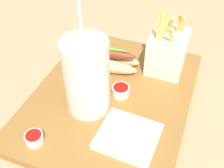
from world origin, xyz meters
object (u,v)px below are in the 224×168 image
soda_cup (87,77)px  ketchup_cup_2 (34,138)px  fries_basket (168,51)px  napkin_stack (128,136)px  hot_dog_1 (103,59)px  ketchup_cup_1 (121,91)px

soda_cup → ketchup_cup_2: 0.15m
soda_cup → ketchup_cup_2: size_ratio=7.64×
fries_basket → napkin_stack: bearing=-4.2°
soda_cup → ketchup_cup_2: soda_cup is taller
ketchup_cup_2 → napkin_stack: (-0.07, 0.16, -0.01)m
hot_dog_1 → ketchup_cup_2: (0.25, -0.03, -0.01)m
soda_cup → fries_basket: 0.22m
soda_cup → ketchup_cup_1: soda_cup is taller
ketchup_cup_1 → ketchup_cup_2: size_ratio=1.12×
napkin_stack → ketchup_cup_1: bearing=-153.6°
hot_dog_1 → napkin_stack: 0.22m
hot_dog_1 → napkin_stack: bearing=34.7°
soda_cup → napkin_stack: soda_cup is taller
hot_dog_1 → napkin_stack: size_ratio=1.63×
ketchup_cup_2 → hot_dog_1: bearing=172.3°
fries_basket → ketchup_cup_1: fries_basket is taller
hot_dog_1 → soda_cup: bearing=9.5°
fries_basket → ketchup_cup_1: (0.13, -0.07, -0.04)m
soda_cup → napkin_stack: (0.05, 0.10, -0.07)m
soda_cup → ketchup_cup_1: (-0.05, 0.05, -0.07)m
fries_basket → hot_dog_1: 0.15m
fries_basket → ketchup_cup_1: size_ratio=4.00×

